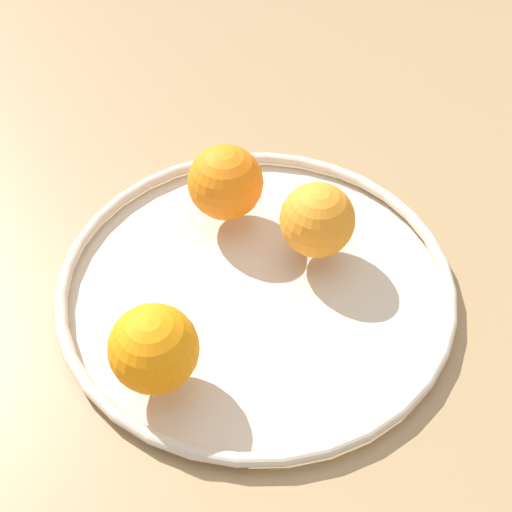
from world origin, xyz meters
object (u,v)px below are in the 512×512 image
at_px(fruit_bowl, 256,283).
at_px(orange_front_left, 225,182).
at_px(orange_front_right, 154,349).
at_px(orange_back_right, 317,220).

height_order(fruit_bowl, orange_front_left, orange_front_left).
height_order(orange_front_left, orange_front_right, orange_front_left).
xyz_separation_m(orange_front_right, orange_back_right, (-0.20, -0.06, -0.00)).
bearing_deg(orange_front_left, orange_front_right, 46.26).
xyz_separation_m(orange_front_left, orange_front_right, (0.14, 0.15, -0.00)).
height_order(fruit_bowl, orange_front_right, orange_front_right).
distance_m(orange_front_left, orange_back_right, 0.10).
distance_m(orange_front_left, orange_front_right, 0.21).
bearing_deg(fruit_bowl, orange_back_right, -174.32).
relative_size(orange_front_left, orange_back_right, 1.05).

